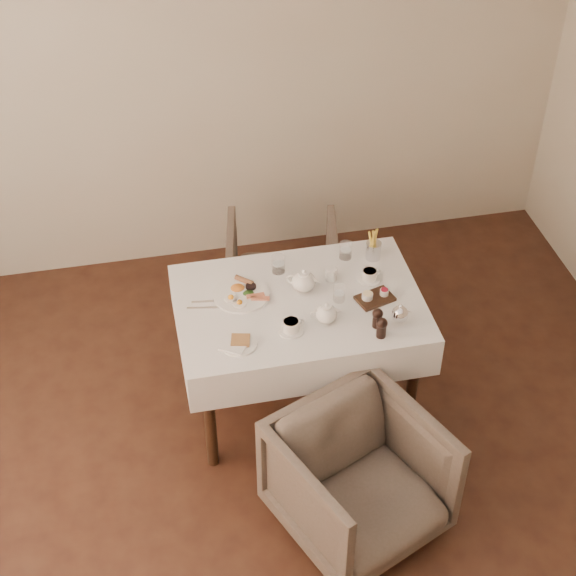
% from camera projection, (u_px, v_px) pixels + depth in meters
% --- Properties ---
extents(table, '(1.28, 0.88, 0.75)m').
position_uv_depth(table, '(299.00, 318.00, 4.65)').
color(table, black).
rests_on(table, ground).
extents(armchair_near, '(0.94, 0.95, 0.66)m').
position_uv_depth(armchair_near, '(359.00, 480.00, 4.23)').
color(armchair_near, brown).
rests_on(armchair_near, ground).
extents(armchair_far, '(0.78, 0.80, 0.63)m').
position_uv_depth(armchair_far, '(282.00, 274.00, 5.45)').
color(armchair_far, brown).
rests_on(armchair_far, ground).
extents(breakfast_plate, '(0.30, 0.30, 0.04)m').
position_uv_depth(breakfast_plate, '(241.00, 293.00, 4.61)').
color(breakfast_plate, white).
rests_on(breakfast_plate, table).
extents(side_plate, '(0.20, 0.18, 0.02)m').
position_uv_depth(side_plate, '(237.00, 344.00, 4.32)').
color(side_plate, white).
rests_on(side_plate, table).
extents(teapot_centre, '(0.21, 0.19, 0.14)m').
position_uv_depth(teapot_centre, '(304.00, 280.00, 4.60)').
color(teapot_centre, white).
rests_on(teapot_centre, table).
extents(teapot_front, '(0.16, 0.13, 0.12)m').
position_uv_depth(teapot_front, '(326.00, 312.00, 4.42)').
color(teapot_front, white).
rests_on(teapot_front, table).
extents(creamer, '(0.07, 0.07, 0.07)m').
position_uv_depth(creamer, '(331.00, 274.00, 4.69)').
color(creamer, white).
rests_on(creamer, table).
extents(teacup_near, '(0.13, 0.13, 0.06)m').
position_uv_depth(teacup_near, '(291.00, 326.00, 4.39)').
color(teacup_near, white).
rests_on(teacup_near, table).
extents(teacup_far, '(0.12, 0.12, 0.06)m').
position_uv_depth(teacup_far, '(370.00, 275.00, 4.70)').
color(teacup_far, white).
rests_on(teacup_far, table).
extents(glass_left, '(0.07, 0.07, 0.10)m').
position_uv_depth(glass_left, '(278.00, 264.00, 4.73)').
color(glass_left, silver).
rests_on(glass_left, table).
extents(glass_mid, '(0.08, 0.08, 0.09)m').
position_uv_depth(glass_mid, '(339.00, 294.00, 4.56)').
color(glass_mid, silver).
rests_on(glass_mid, table).
extents(glass_right, '(0.08, 0.08, 0.10)m').
position_uv_depth(glass_right, '(346.00, 250.00, 4.83)').
color(glass_right, silver).
rests_on(glass_right, table).
extents(condiment_board, '(0.22, 0.17, 0.05)m').
position_uv_depth(condiment_board, '(375.00, 297.00, 4.58)').
color(condiment_board, black).
rests_on(condiment_board, table).
extents(pepper_mill_left, '(0.06, 0.06, 0.12)m').
position_uv_depth(pepper_mill_left, '(382.00, 327.00, 4.34)').
color(pepper_mill_left, black).
rests_on(pepper_mill_left, table).
extents(pepper_mill_right, '(0.07, 0.07, 0.11)m').
position_uv_depth(pepper_mill_right, '(377.00, 318.00, 4.40)').
color(pepper_mill_right, black).
rests_on(pepper_mill_right, table).
extents(silver_pot, '(0.12, 0.10, 0.11)m').
position_uv_depth(silver_pot, '(400.00, 313.00, 4.42)').
color(silver_pot, white).
rests_on(silver_pot, table).
extents(fries_cup, '(0.08, 0.08, 0.18)m').
position_uv_depth(fries_cup, '(374.00, 246.00, 4.81)').
color(fries_cup, silver).
rests_on(fries_cup, table).
extents(cutlery_fork, '(0.18, 0.04, 0.00)m').
position_uv_depth(cutlery_fork, '(208.00, 301.00, 4.57)').
color(cutlery_fork, silver).
rests_on(cutlery_fork, table).
extents(cutlery_knife, '(0.18, 0.05, 0.00)m').
position_uv_depth(cutlery_knife, '(205.00, 308.00, 4.54)').
color(cutlery_knife, silver).
rests_on(cutlery_knife, table).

